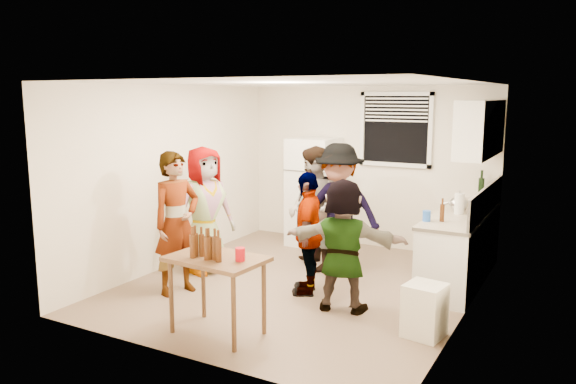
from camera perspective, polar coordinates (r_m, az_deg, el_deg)
The scene contains 23 objects.
room at distance 7.15m, azimuth 1.30°, elevation -9.46°, with size 4.00×4.50×2.50m, color white, non-canonical shape.
window at distance 8.63m, azimuth 10.87°, elevation 6.25°, with size 1.12×0.10×1.06m, color white, non-canonical shape.
refrigerator at distance 8.89m, azimuth 2.63°, elevation 0.03°, with size 0.70×0.70×1.70m, color white.
counter_lower at distance 7.53m, azimuth 17.10°, elevation -5.49°, with size 0.60×2.20×0.86m, color white.
countertop at distance 7.43m, azimuth 17.27°, elevation -2.13°, with size 0.64×2.22×0.04m, color #BBAE96.
backsplash at distance 7.34m, azimuth 19.53°, elevation -0.80°, with size 0.03×2.20×0.36m, color #AAA49C.
upper_cabinets at distance 7.46m, azimuth 18.99°, elevation 6.14°, with size 0.34×1.60×0.70m, color white.
kettle at distance 7.43m, azimuth 16.91°, elevation -1.94°, with size 0.26×0.22×0.22m, color silver, non-canonical shape.
paper_towel at distance 7.32m, azimuth 16.95°, elevation -2.12°, with size 0.12×0.12×0.26m, color white.
wine_bottle at distance 8.34m, azimuth 18.96°, elevation -0.81°, with size 0.08×0.08×0.32m, color black.
beer_bottle_counter at distance 6.82m, azimuth 15.34°, elevation -2.90°, with size 0.05×0.05×0.20m, color #47230C.
blue_cup at distance 6.79m, azimuth 13.88°, elevation -2.90°, with size 0.10×0.10×0.13m, color blue.
picture_frame at distance 7.61m, azimuth 19.31°, elevation -1.29°, with size 0.02×0.16×0.13m, color #D8CC3F.
trash_bin at distance 5.82m, azimuth 13.71°, elevation -11.74°, with size 0.36×0.36×0.53m, color white.
serving_table at distance 5.86m, azimuth -7.10°, elevation -14.02°, with size 0.94×0.63×0.79m, color brown, non-canonical shape.
beer_bottle_table at distance 5.63m, azimuth -8.73°, elevation -6.46°, with size 0.06×0.06×0.22m, color #47230C.
red_cup at distance 5.44m, azimuth -4.87°, elevation -6.97°, with size 0.10×0.10×0.13m, color red.
guest_grey at distance 7.78m, azimuth -8.29°, elevation -7.95°, with size 0.83×1.70×0.54m, color gray.
guest_stripe at distance 7.05m, azimuth -11.01°, elevation -9.94°, with size 0.63×1.72×0.41m, color #141933.
guest_back_left at distance 7.84m, azimuth 2.61°, elevation -7.72°, with size 0.82×1.68×0.64m, color #523324.
guest_back_right at distance 7.58m, azimuth 5.07°, elevation -8.36°, with size 1.13×1.75×0.65m, color #3B3B3F.
guest_black at distance 6.91m, azimuth 2.01°, elevation -10.15°, with size 0.87×1.48×0.36m, color black.
guest_orange at distance 6.42m, azimuth 5.51°, elevation -11.79°, with size 1.38×1.48×0.44m, color #E46543.
Camera 1 is at (3.11, -5.99, 2.36)m, focal length 35.00 mm.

